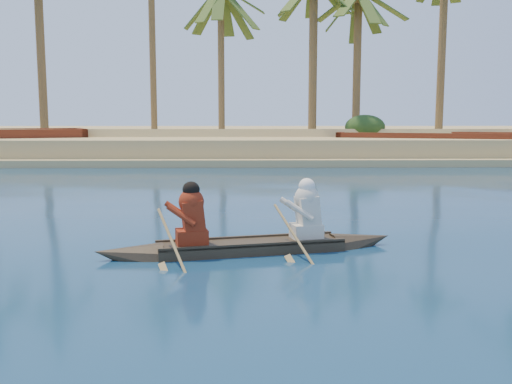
{
  "coord_description": "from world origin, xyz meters",
  "views": [
    {
      "loc": [
        -6.24,
        -5.85,
        2.45
      ],
      "look_at": [
        -5.99,
        6.47,
        0.84
      ],
      "focal_mm": 40.0,
      "sensor_mm": 36.0,
      "label": 1
    }
  ],
  "objects": [
    {
      "name": "sandy_embankment",
      "position": [
        0.0,
        46.89,
        0.53
      ],
      "size": [
        150.0,
        51.0,
        1.5
      ],
      "color": "tan",
      "rests_on": "ground"
    },
    {
      "name": "barge_mid",
      "position": [
        4.96,
        27.0,
        0.66
      ],
      "size": [
        11.88,
        7.14,
        1.88
      ],
      "rotation": [
        0.0,
        0.0,
        -0.32
      ],
      "color": "maroon",
      "rests_on": "ground"
    },
    {
      "name": "canoe",
      "position": [
        -6.13,
        4.37,
        0.29
      ],
      "size": [
        5.58,
        1.96,
        1.53
      ],
      "rotation": [
        0.0,
        0.0,
        0.23
      ],
      "color": "#372C1E",
      "rests_on": "ground"
    },
    {
      "name": "shrub_cluster",
      "position": [
        0.0,
        31.5,
        1.2
      ],
      "size": [
        100.0,
        6.0,
        2.4
      ],
      "primitive_type": null,
      "color": "#213A15",
      "rests_on": "ground"
    },
    {
      "name": "palm_grove",
      "position": [
        0.0,
        35.0,
        8.0
      ],
      "size": [
        110.0,
        14.0,
        16.0
      ],
      "primitive_type": null,
      "color": "#445E21",
      "rests_on": "ground"
    }
  ]
}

